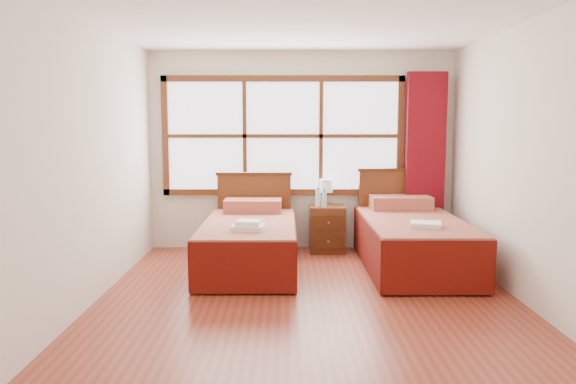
{
  "coord_description": "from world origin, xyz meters",
  "views": [
    {
      "loc": [
        -0.2,
        -5.18,
        1.66
      ],
      "look_at": [
        -0.19,
        0.7,
        0.94
      ],
      "focal_mm": 35.0,
      "sensor_mm": 36.0,
      "label": 1
    }
  ],
  "objects": [
    {
      "name": "bottle_far",
      "position": [
        0.28,
        1.9,
        0.71
      ],
      "size": [
        0.06,
        0.06,
        0.23
      ],
      "color": "silver",
      "rests_on": "nightstand"
    },
    {
      "name": "curtain",
      "position": [
        1.6,
        2.11,
        1.17
      ],
      "size": [
        0.5,
        0.16,
        2.3
      ],
      "primitive_type": "cube",
      "color": "maroon",
      "rests_on": "wall_back"
    },
    {
      "name": "wall_back",
      "position": [
        0.0,
        2.25,
        1.3
      ],
      "size": [
        4.0,
        0.0,
        4.0
      ],
      "primitive_type": "plane",
      "rotation": [
        1.57,
        0.0,
        0.0
      ],
      "color": "silver",
      "rests_on": "floor"
    },
    {
      "name": "window",
      "position": [
        -0.25,
        2.21,
        1.5
      ],
      "size": [
        3.16,
        0.06,
        1.56
      ],
      "color": "white",
      "rests_on": "wall_back"
    },
    {
      "name": "bottle_near",
      "position": [
        0.2,
        1.96,
        0.72
      ],
      "size": [
        0.07,
        0.07,
        0.25
      ],
      "color": "silver",
      "rests_on": "nightstand"
    },
    {
      "name": "ceiling",
      "position": [
        0.0,
        0.0,
        2.6
      ],
      "size": [
        4.5,
        4.5,
        0.0
      ],
      "primitive_type": "plane",
      "rotation": [
        3.14,
        0.0,
        0.0
      ],
      "color": "white",
      "rests_on": "wall_back"
    },
    {
      "name": "bed_right",
      "position": [
        1.25,
        1.2,
        0.33
      ],
      "size": [
        1.11,
        2.15,
        1.08
      ],
      "color": "#3E210D",
      "rests_on": "floor"
    },
    {
      "name": "nightstand",
      "position": [
        0.33,
        1.99,
        0.3
      ],
      "size": [
        0.45,
        0.45,
        0.6
      ],
      "color": "#582B13",
      "rests_on": "floor"
    },
    {
      "name": "wall_right",
      "position": [
        2.0,
        0.0,
        1.3
      ],
      "size": [
        0.0,
        4.5,
        4.5
      ],
      "primitive_type": "plane",
      "rotation": [
        1.57,
        0.0,
        -1.57
      ],
      "color": "silver",
      "rests_on": "floor"
    },
    {
      "name": "towels_left",
      "position": [
        -0.6,
        0.65,
        0.59
      ],
      "size": [
        0.37,
        0.33,
        0.1
      ],
      "rotation": [
        0.0,
        0.0,
        -0.14
      ],
      "color": "white",
      "rests_on": "bed_left"
    },
    {
      "name": "lamp",
      "position": [
        0.32,
        2.14,
        0.84
      ],
      "size": [
        0.17,
        0.17,
        0.34
      ],
      "color": "gold",
      "rests_on": "nightstand"
    },
    {
      "name": "wall_left",
      "position": [
        -2.0,
        0.0,
        1.3
      ],
      "size": [
        0.0,
        4.5,
        4.5
      ],
      "primitive_type": "plane",
      "rotation": [
        1.57,
        0.0,
        1.57
      ],
      "color": "silver",
      "rests_on": "floor"
    },
    {
      "name": "floor",
      "position": [
        0.0,
        0.0,
        0.0
      ],
      "size": [
        4.5,
        4.5,
        0.0
      ],
      "primitive_type": "plane",
      "color": "brown",
      "rests_on": "ground"
    },
    {
      "name": "bed_left",
      "position": [
        -0.63,
        1.2,
        0.31
      ],
      "size": [
        1.06,
        2.08,
        1.03
      ],
      "color": "#3E210D",
      "rests_on": "floor"
    },
    {
      "name": "towels_right",
      "position": [
        1.27,
        0.66,
        0.6
      ],
      "size": [
        0.38,
        0.35,
        0.05
      ],
      "rotation": [
        0.0,
        0.0,
        -0.25
      ],
      "color": "white",
      "rests_on": "bed_right"
    }
  ]
}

